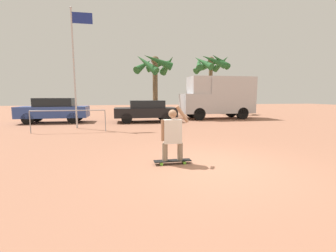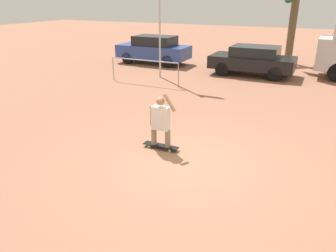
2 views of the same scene
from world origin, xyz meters
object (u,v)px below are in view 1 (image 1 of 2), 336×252
Objects in this scene: palm_tree_near_van at (210,65)px; palm_tree_center_background at (155,67)px; camper_van at (218,96)px; parked_car_black at (146,110)px; flagpole at (75,60)px; person_skateboarder at (173,133)px; parked_car_blue at (54,110)px; skateboard at (172,161)px.

palm_tree_near_van reaches higher than palm_tree_center_background.
camper_van is 5.89m from parked_car_black.
flagpole reaches higher than camper_van.
camper_van is at bearing -34.73° from palm_tree_center_background.
parked_car_blue is (-5.69, 10.33, 0.04)m from person_skateboarder.
person_skateboarder is at bearing -114.30° from palm_tree_near_van.
flagpole is (-3.64, 7.30, 2.80)m from person_skateboarder.
person_skateboarder is 14.45m from palm_tree_center_background.
person_skateboarder is at bearing -63.49° from flagpole.
palm_tree_near_van is at bearing 41.63° from parked_car_black.
parked_car_blue reaches higher than person_skateboarder.
camper_van is at bearing 11.56° from parked_car_black.
person_skateboarder is at bearing -95.98° from palm_tree_center_background.
parked_car_black is 0.97× the size of parked_car_blue.
person_skateboarder is (-0.00, -0.00, 0.73)m from skateboard.
palm_tree_center_background is (1.23, 4.26, 3.40)m from parked_car_black.
palm_tree_center_background is at bearing -161.51° from palm_tree_near_van.
parked_car_black is at bearing -106.14° from palm_tree_center_background.
parked_car_blue is 0.80× the size of palm_tree_center_background.
palm_tree_near_van is 13.85m from flagpole.
palm_tree_near_van is (1.24, 5.00, 3.04)m from camper_van.
skateboard is at bearing 0.00° from person_skateboarder.
person_skateboarder is 12.42m from camper_van.
palm_tree_center_background is at bearing 145.27° from camper_van.
camper_van is 5.96m from palm_tree_center_background.
flagpole is at bearing -127.39° from palm_tree_center_background.
person_skateboarder is 0.23× the size of flagpole.
skateboard is 0.73m from person_skateboarder.
parked_car_blue is (-11.62, -0.55, -0.88)m from camper_van.
skateboard is at bearing -114.30° from palm_tree_near_van.
skateboard is 0.17× the size of camper_van.
skateboard is at bearing -63.48° from flagpole.
flagpole reaches higher than skateboard.
skateboard is at bearing -91.35° from parked_car_black.
person_skateboarder reaches higher than skateboard.
camper_van is at bearing 20.53° from flagpole.
parked_car_black is 0.77× the size of palm_tree_center_background.
palm_tree_center_background is (7.15, 3.64, 3.33)m from parked_car_blue.
palm_tree_near_van is at bearing 38.46° from flagpole.
camper_van is at bearing 61.42° from skateboard.
palm_tree_near_van reaches higher than skateboard.
camper_van is 1.30× the size of parked_car_blue.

